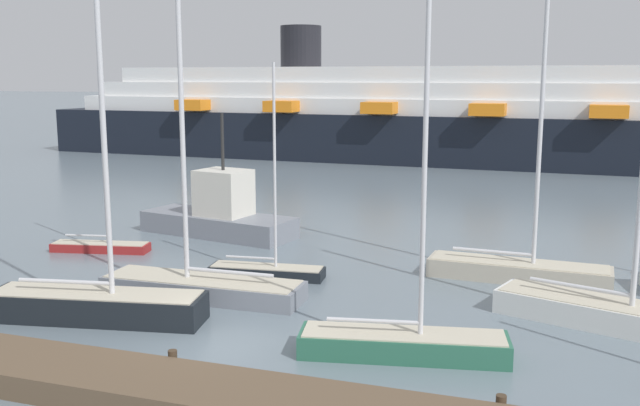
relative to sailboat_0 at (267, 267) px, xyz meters
The scene contains 11 objects.
ground_plane 7.56m from the sailboat_0, 79.61° to the right, with size 600.00×600.00×0.00m, color slate.
dock_pier 11.01m from the sailboat_0, 82.90° to the right, with size 20.91×2.56×0.78m.
sailboat_0 is the anchor object (origin of this frame).
sailboat_1 7.22m from the sailboat_0, 117.41° to the right, with size 7.29×2.93×10.35m.
sailboat_2 3.40m from the sailboat_0, 110.79° to the right, with size 7.42×2.01×11.68m.
sailboat_3 8.92m from the sailboat_0, behind, with size 4.54×1.86×8.31m.
sailboat_4 9.83m from the sailboat_0, 15.71° to the left, with size 6.97×1.95×13.54m.
sailboat_6 12.69m from the sailboat_0, ahead, with size 7.40×3.90×13.62m.
sailboat_7 9.24m from the sailboat_0, 42.64° to the right, with size 6.07×2.53×10.61m.
fishing_boat_0 8.16m from the sailboat_0, 129.44° to the left, with size 8.36×4.16×6.10m.
cruise_ship 41.86m from the sailboat_0, 89.44° to the left, with size 80.52×14.74×12.75m.
Camera 1 is at (9.21, -17.63, 7.83)m, focal length 39.77 mm.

